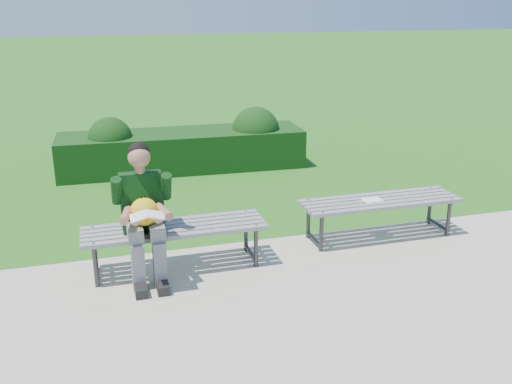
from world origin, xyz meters
TOP-DOWN VIEW (x-y plane):
  - ground at (0.00, 0.00)m, footprint 80.00×80.00m
  - walkway at (0.00, -1.75)m, footprint 30.00×3.50m
  - hedge at (-0.33, 3.15)m, footprint 3.88×1.11m
  - bench_left at (-1.06, -0.43)m, footprint 1.80×0.50m
  - bench_right at (1.27, -0.28)m, footprint 1.80×0.50m
  - seated_boy at (-1.36, -0.53)m, footprint 0.56×0.76m
  - paper_sheet at (1.17, -0.28)m, footprint 0.22×0.17m

SIDE VIEW (x-z plane):
  - ground at x=0.00m, z-range 0.00..0.00m
  - walkway at x=0.00m, z-range 0.00..0.02m
  - hedge at x=-0.33m, z-range -0.11..0.85m
  - bench_left at x=-1.06m, z-range 0.19..0.64m
  - bench_right at x=1.27m, z-range 0.19..0.64m
  - paper_sheet at x=1.17m, z-range 0.47..0.48m
  - seated_boy at x=-1.36m, z-range 0.06..1.37m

